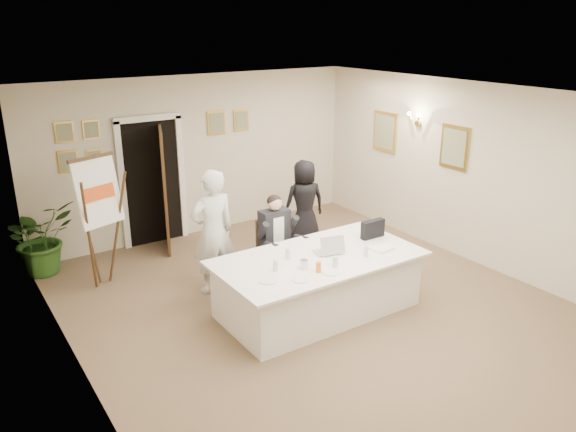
# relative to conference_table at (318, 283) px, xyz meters

# --- Properties ---
(floor) EXTENTS (7.00, 7.00, 0.00)m
(floor) POSITION_rel_conference_table_xyz_m (0.04, 0.09, -0.39)
(floor) COLOR brown
(floor) RESTS_ON ground
(ceiling) EXTENTS (6.00, 7.00, 0.02)m
(ceiling) POSITION_rel_conference_table_xyz_m (0.04, 0.09, 2.41)
(ceiling) COLOR white
(ceiling) RESTS_ON wall_back
(wall_back) EXTENTS (6.00, 0.10, 2.80)m
(wall_back) POSITION_rel_conference_table_xyz_m (0.04, 3.59, 1.01)
(wall_back) COLOR beige
(wall_back) RESTS_ON floor
(wall_left) EXTENTS (0.10, 7.00, 2.80)m
(wall_left) POSITION_rel_conference_table_xyz_m (-2.96, 0.09, 1.01)
(wall_left) COLOR beige
(wall_left) RESTS_ON floor
(wall_right) EXTENTS (0.10, 7.00, 2.80)m
(wall_right) POSITION_rel_conference_table_xyz_m (3.04, 0.09, 1.01)
(wall_right) COLOR beige
(wall_right) RESTS_ON floor
(doorway) EXTENTS (1.14, 0.86, 2.20)m
(doorway) POSITION_rel_conference_table_xyz_m (-0.84, 3.41, 0.65)
(doorway) COLOR black
(doorway) RESTS_ON floor
(pictures_back_wall) EXTENTS (3.40, 0.06, 0.80)m
(pictures_back_wall) POSITION_rel_conference_table_xyz_m (-0.76, 3.56, 1.46)
(pictures_back_wall) COLOR gold
(pictures_back_wall) RESTS_ON wall_back
(pictures_right_wall) EXTENTS (0.06, 2.20, 0.80)m
(pictures_right_wall) POSITION_rel_conference_table_xyz_m (3.01, 1.29, 1.36)
(pictures_right_wall) COLOR gold
(pictures_right_wall) RESTS_ON wall_right
(wall_sconce) EXTENTS (0.20, 0.30, 0.24)m
(wall_sconce) POSITION_rel_conference_table_xyz_m (2.94, 1.29, 1.71)
(wall_sconce) COLOR #B29B39
(wall_sconce) RESTS_ON wall_right
(conference_table) EXTENTS (2.68, 1.43, 0.78)m
(conference_table) POSITION_rel_conference_table_xyz_m (0.00, 0.00, 0.00)
(conference_table) COLOR white
(conference_table) RESTS_ON floor
(seated_man) EXTENTS (0.64, 0.67, 1.35)m
(seated_man) POSITION_rel_conference_table_xyz_m (0.00, 1.01, 0.28)
(seated_man) COLOR black
(seated_man) RESTS_ON floor
(flip_chart) EXTENTS (0.68, 0.52, 1.89)m
(flip_chart) POSITION_rel_conference_table_xyz_m (-2.14, 2.32, 0.48)
(flip_chart) COLOR #381F11
(flip_chart) RESTS_ON floor
(standing_man) EXTENTS (0.66, 0.44, 1.78)m
(standing_man) POSITION_rel_conference_table_xyz_m (-0.86, 1.29, 0.50)
(standing_man) COLOR silver
(standing_man) RESTS_ON floor
(standing_woman) EXTENTS (0.80, 0.62, 1.46)m
(standing_woman) POSITION_rel_conference_table_xyz_m (1.25, 2.09, 0.34)
(standing_woman) COLOR black
(standing_woman) RESTS_ON floor
(potted_palm) EXTENTS (1.26, 1.19, 1.11)m
(potted_palm) POSITION_rel_conference_table_xyz_m (-2.76, 3.29, 0.16)
(potted_palm) COLOR #28541C
(potted_palm) RESTS_ON floor
(laptop) EXTENTS (0.40, 0.42, 0.28)m
(laptop) POSITION_rel_conference_table_xyz_m (0.17, 0.05, 0.52)
(laptop) COLOR #B7BABC
(laptop) RESTS_ON conference_table
(laptop_bag) EXTENTS (0.36, 0.10, 0.25)m
(laptop_bag) POSITION_rel_conference_table_xyz_m (1.03, 0.13, 0.51)
(laptop_bag) COLOR black
(laptop_bag) RESTS_ON conference_table
(paper_stack) EXTENTS (0.31, 0.23, 0.03)m
(paper_stack) POSITION_rel_conference_table_xyz_m (0.84, -0.28, 0.40)
(paper_stack) COLOR white
(paper_stack) RESTS_ON conference_table
(plate_left) EXTENTS (0.25, 0.25, 0.01)m
(plate_left) POSITION_rel_conference_table_xyz_m (-0.92, -0.26, 0.39)
(plate_left) COLOR white
(plate_left) RESTS_ON conference_table
(plate_mid) EXTENTS (0.23, 0.23, 0.01)m
(plate_mid) POSITION_rel_conference_table_xyz_m (-0.58, -0.44, 0.39)
(plate_mid) COLOR white
(plate_mid) RESTS_ON conference_table
(plate_near) EXTENTS (0.27, 0.27, 0.01)m
(plate_near) POSITION_rel_conference_table_xyz_m (-0.16, -0.48, 0.39)
(plate_near) COLOR white
(plate_near) RESTS_ON conference_table
(glass_a) EXTENTS (0.06, 0.06, 0.14)m
(glass_a) POSITION_rel_conference_table_xyz_m (-0.68, -0.05, 0.45)
(glass_a) COLOR silver
(glass_a) RESTS_ON conference_table
(glass_b) EXTENTS (0.07, 0.07, 0.14)m
(glass_b) POSITION_rel_conference_table_xyz_m (-0.02, -0.37, 0.45)
(glass_b) COLOR silver
(glass_b) RESTS_ON conference_table
(glass_c) EXTENTS (0.06, 0.06, 0.14)m
(glass_c) POSITION_rel_conference_table_xyz_m (0.51, -0.33, 0.45)
(glass_c) COLOR silver
(glass_c) RESTS_ON conference_table
(glass_d) EXTENTS (0.08, 0.08, 0.14)m
(glass_d) POSITION_rel_conference_table_xyz_m (-0.36, 0.17, 0.45)
(glass_d) COLOR silver
(glass_d) RESTS_ON conference_table
(oj_glass) EXTENTS (0.07, 0.07, 0.13)m
(oj_glass) POSITION_rel_conference_table_xyz_m (-0.28, -0.38, 0.45)
(oj_glass) COLOR orange
(oj_glass) RESTS_ON conference_table
(steel_jug) EXTENTS (0.11, 0.11, 0.11)m
(steel_jug) POSITION_rel_conference_table_xyz_m (-0.36, -0.19, 0.44)
(steel_jug) COLOR silver
(steel_jug) RESTS_ON conference_table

